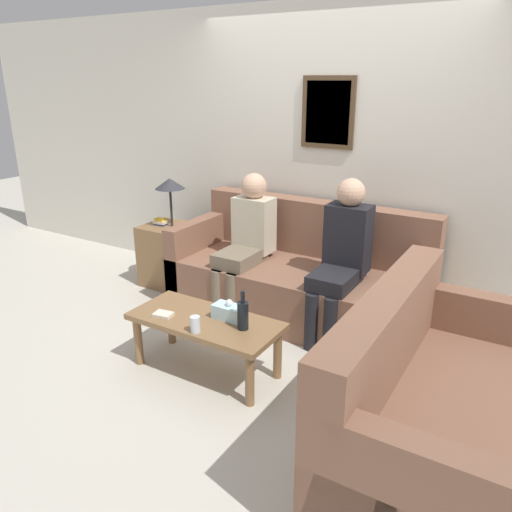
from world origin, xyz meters
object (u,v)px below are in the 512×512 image
object	(u,v)px
person_left	(246,238)
drinking_glass	(195,324)
person_right	(342,254)
couch_side	(437,415)
wine_bottle	(243,315)
teddy_bear	(340,381)
couch_main	(300,278)
coffee_table	(205,327)

from	to	relation	value
person_left	drinking_glass	bearing A→B (deg)	-73.07
person_left	person_right	size ratio (longest dim) A/B	0.96
couch_side	wine_bottle	bearing A→B (deg)	83.69
couch_side	teddy_bear	bearing A→B (deg)	64.22
couch_main	person_left	world-z (taller)	person_left
drinking_glass	wine_bottle	bearing A→B (deg)	39.92
drinking_glass	teddy_bear	size ratio (longest dim) A/B	0.39
coffee_table	wine_bottle	bearing A→B (deg)	2.33
teddy_bear	drinking_glass	bearing A→B (deg)	-156.87
teddy_bear	couch_main	bearing A→B (deg)	128.66
person_left	person_right	world-z (taller)	person_right
drinking_glass	teddy_bear	xyz separation A→B (m)	(0.88, 0.37, -0.34)
couch_side	person_left	bearing A→B (deg)	58.69
coffee_table	person_right	distance (m)	1.21
wine_bottle	teddy_bear	world-z (taller)	wine_bottle
wine_bottle	person_left	bearing A→B (deg)	121.05
person_left	coffee_table	bearing A→B (deg)	-73.35
couch_main	person_right	size ratio (longest dim) A/B	1.72
couch_main	person_right	xyz separation A→B (m)	(0.44, -0.18, 0.36)
couch_main	couch_side	size ratio (longest dim) A/B	1.31
wine_bottle	teddy_bear	xyz separation A→B (m)	(0.64, 0.17, -0.39)
drinking_glass	person_left	size ratio (longest dim) A/B	0.09
wine_bottle	person_right	xyz separation A→B (m)	(0.28, 0.99, 0.18)
wine_bottle	teddy_bear	bearing A→B (deg)	15.24
person_left	teddy_bear	distance (m)	1.60
wine_bottle	person_left	xyz separation A→B (m)	(-0.61, 1.02, 0.15)
couch_side	person_right	world-z (taller)	person_right
couch_side	person_left	distance (m)	2.25
drinking_glass	teddy_bear	distance (m)	1.01
couch_main	coffee_table	world-z (taller)	couch_main
coffee_table	teddy_bear	bearing A→B (deg)	11.18
drinking_glass	person_right	size ratio (longest dim) A/B	0.09
couch_main	person_right	world-z (taller)	person_right
teddy_bear	coffee_table	bearing A→B (deg)	-168.82
couch_side	coffee_table	xyz separation A→B (m)	(-1.60, 0.13, 0.02)
coffee_table	wine_bottle	distance (m)	0.35
coffee_table	person_right	world-z (taller)	person_right
couch_side	person_right	distance (m)	1.56
wine_bottle	person_right	world-z (taller)	person_right
couch_main	teddy_bear	size ratio (longest dim) A/B	7.44
couch_side	drinking_glass	size ratio (longest dim) A/B	14.79
couch_side	drinking_glass	bearing A→B (deg)	92.18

